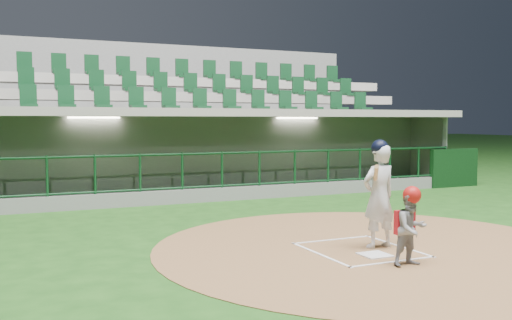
# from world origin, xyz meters

# --- Properties ---
(ground) EXTENTS (120.00, 120.00, 0.00)m
(ground) POSITION_xyz_m (0.00, 0.00, 0.00)
(ground) COLOR #194413
(ground) RESTS_ON ground
(dirt_circle) EXTENTS (7.20, 7.20, 0.01)m
(dirt_circle) POSITION_xyz_m (0.30, -0.20, 0.01)
(dirt_circle) COLOR brown
(dirt_circle) RESTS_ON ground
(home_plate) EXTENTS (0.43, 0.43, 0.02)m
(home_plate) POSITION_xyz_m (0.00, -0.70, 0.02)
(home_plate) COLOR silver
(home_plate) RESTS_ON dirt_circle
(batter_box_chalk) EXTENTS (1.55, 1.80, 0.01)m
(batter_box_chalk) POSITION_xyz_m (0.00, -0.30, 0.02)
(batter_box_chalk) COLOR white
(batter_box_chalk) RESTS_ON ground
(dugout_structure) EXTENTS (16.40, 3.70, 3.00)m
(dugout_structure) POSITION_xyz_m (0.07, 7.83, 0.95)
(dugout_structure) COLOR slate
(dugout_structure) RESTS_ON ground
(seating_deck) EXTENTS (17.00, 6.72, 5.15)m
(seating_deck) POSITION_xyz_m (0.00, 10.91, 1.42)
(seating_deck) COLOR slate
(seating_deck) RESTS_ON ground
(batter) EXTENTS (0.86, 0.87, 1.78)m
(batter) POSITION_xyz_m (0.38, -0.26, 0.90)
(batter) COLOR silver
(batter) RESTS_ON dirt_circle
(catcher) EXTENTS (0.53, 0.42, 1.15)m
(catcher) POSITION_xyz_m (0.11, -1.41, 0.59)
(catcher) COLOR gray
(catcher) RESTS_ON dirt_circle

